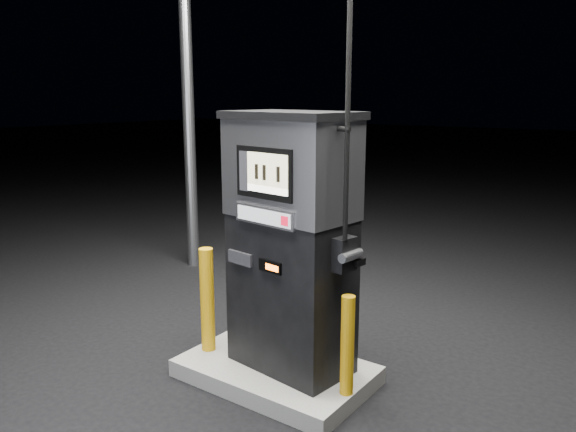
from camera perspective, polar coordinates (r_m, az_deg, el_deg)
The scene contains 5 objects.
ground at distance 5.08m, azimuth -1.23°, elevation -16.26°, with size 80.00×80.00×0.00m, color black.
pump_island at distance 5.04m, azimuth -1.23°, elevation -15.51°, with size 1.60×1.00×0.15m, color slate.
fuel_dispenser at distance 4.59m, azimuth 0.34°, elevation -2.54°, with size 1.22×0.76×4.45m.
bollard_left at distance 5.13m, azimuth -8.20°, elevation -8.42°, with size 0.13×0.13×0.95m, color #D6970B.
bollard_right at distance 4.41m, azimuth 6.05°, elevation -12.95°, with size 0.11×0.11×0.80m, color #D6970B.
Camera 1 is at (2.69, -3.56, 2.42)m, focal length 35.00 mm.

